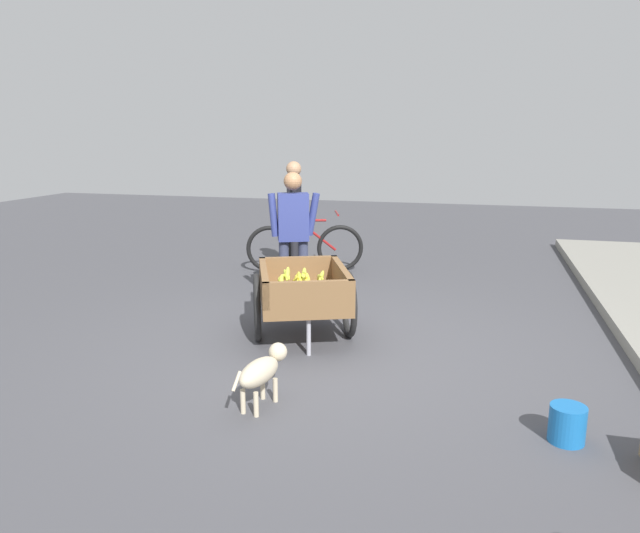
{
  "coord_description": "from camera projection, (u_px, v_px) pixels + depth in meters",
  "views": [
    {
      "loc": [
        4.97,
        1.21,
        1.93
      ],
      "look_at": [
        -0.11,
        -0.14,
        0.75
      ],
      "focal_mm": 33.46,
      "sensor_mm": 36.0,
      "label": 1
    }
  ],
  "objects": [
    {
      "name": "ground_plane",
      "position": [
        332.0,
        350.0,
        5.41
      ],
      "size": [
        24.0,
        24.0,
        0.0
      ],
      "primitive_type": "plane",
      "color": "#47474C"
    },
    {
      "name": "fruit_cart",
      "position": [
        303.0,
        294.0,
        5.65
      ],
      "size": [
        1.81,
        1.32,
        0.72
      ],
      "color": "brown",
      "rests_on": "ground"
    },
    {
      "name": "vendor_person",
      "position": [
        293.0,
        227.0,
        6.66
      ],
      "size": [
        0.31,
        0.55,
        1.51
      ],
      "color": "#333851",
      "rests_on": "ground"
    },
    {
      "name": "bicycle",
      "position": [
        305.0,
        247.0,
        8.44
      ],
      "size": [
        0.65,
        1.6,
        0.85
      ],
      "color": "black",
      "rests_on": "ground"
    },
    {
      "name": "cyclist_person",
      "position": [
        294.0,
        207.0,
        8.31
      ],
      "size": [
        0.5,
        0.3,
        1.55
      ],
      "color": "black",
      "rests_on": "ground"
    },
    {
      "name": "dog",
      "position": [
        262.0,
        370.0,
        4.26
      ],
      "size": [
        0.66,
        0.26,
        0.4
      ],
      "color": "beige",
      "rests_on": "ground"
    },
    {
      "name": "plastic_bucket",
      "position": [
        567.0,
        424.0,
        3.78
      ],
      "size": [
        0.23,
        0.23,
        0.24
      ],
      "primitive_type": "cylinder",
      "color": "#1966B2",
      "rests_on": "ground"
    }
  ]
}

